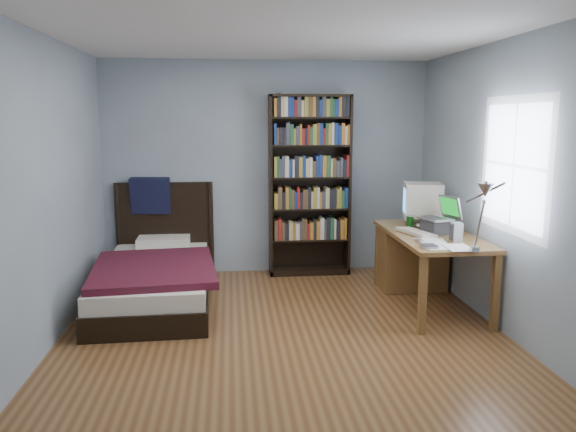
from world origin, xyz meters
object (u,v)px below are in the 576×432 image
object	(u,v)px
desk	(416,254)
crt_monitor	(422,201)
desk_lamp	(484,197)
keyboard	(416,232)
speaker	(457,232)
soda_can	(410,222)
laptop	(437,223)
bed	(156,275)
bookshelf	(309,186)

from	to	relation	value
desk	crt_monitor	size ratio (longest dim) A/B	3.36
desk_lamp	keyboard	size ratio (longest dim) A/B	1.41
desk	keyboard	world-z (taller)	keyboard
speaker	soda_can	bearing A→B (deg)	107.08
desk	laptop	size ratio (longest dim) A/B	4.22
bed	laptop	bearing A→B (deg)	-10.20
crt_monitor	soda_can	xyz separation A→B (m)	(-0.18, -0.19, -0.19)
crt_monitor	bed	distance (m)	2.85
laptop	bookshelf	world-z (taller)	bookshelf
crt_monitor	desk_lamp	bearing A→B (deg)	-92.84
desk	bookshelf	size ratio (longest dim) A/B	0.74
desk_lamp	bookshelf	xyz separation A→B (m)	(-0.98, 2.45, -0.19)
speaker	soda_can	size ratio (longest dim) A/B	1.39
speaker	bookshelf	world-z (taller)	bookshelf
crt_monitor	bed	world-z (taller)	crt_monitor
laptop	soda_can	world-z (taller)	laptop
bookshelf	keyboard	bearing A→B (deg)	-57.06
laptop	speaker	bearing A→B (deg)	-83.69
speaker	soda_can	xyz separation A→B (m)	(-0.23, 0.64, -0.02)
crt_monitor	keyboard	xyz separation A→B (m)	(-0.21, -0.47, -0.24)
desk	desk_lamp	size ratio (longest dim) A/B	2.43
laptop	keyboard	bearing A→B (deg)	-176.79
desk	speaker	xyz separation A→B (m)	(0.09, -0.81, 0.40)
desk	bookshelf	distance (m)	1.48
keyboard	bed	xyz separation A→B (m)	(-2.55, 0.51, -0.49)
keyboard	bookshelf	world-z (taller)	bookshelf
bookshelf	bed	bearing A→B (deg)	-154.45
desk	crt_monitor	world-z (taller)	crt_monitor
crt_monitor	bookshelf	distance (m)	1.36
soda_can	bookshelf	world-z (taller)	bookshelf
crt_monitor	laptop	world-z (taller)	crt_monitor
keyboard	bookshelf	distance (m)	1.60
keyboard	soda_can	bearing A→B (deg)	67.79
desk	crt_monitor	distance (m)	0.57
soda_can	desk_lamp	bearing A→B (deg)	-85.88
laptop	desk_lamp	bearing A→B (deg)	-94.15
soda_can	speaker	bearing A→B (deg)	-70.50
desk	soda_can	bearing A→B (deg)	-127.87
keyboard	speaker	bearing A→B (deg)	-71.87
desk_lamp	speaker	distance (m)	0.89
crt_monitor	speaker	bearing A→B (deg)	-86.90
speaker	bed	distance (m)	2.99
crt_monitor	bookshelf	size ratio (longest dim) A/B	0.22
bookshelf	bed	size ratio (longest dim) A/B	0.97
soda_can	bed	distance (m)	2.64
speaker	bed	xyz separation A→B (m)	(-2.80, 0.87, -0.56)
laptop	bookshelf	bearing A→B (deg)	129.20
crt_monitor	bed	bearing A→B (deg)	179.16
keyboard	bookshelf	xyz separation A→B (m)	(-0.85, 1.32, 0.31)
desk	bed	xyz separation A→B (m)	(-2.71, 0.06, -0.16)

